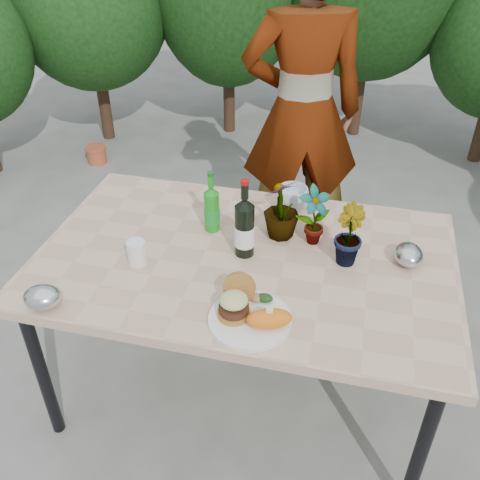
% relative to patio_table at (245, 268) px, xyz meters
% --- Properties ---
extents(ground, '(80.00, 80.00, 0.00)m').
position_rel_patio_table_xyz_m(ground, '(0.00, 0.00, -0.69)').
color(ground, '#61625D').
rests_on(ground, ground).
extents(patio_table, '(1.60, 1.00, 0.75)m').
position_rel_patio_table_xyz_m(patio_table, '(0.00, 0.00, 0.00)').
color(patio_table, tan).
rests_on(patio_table, ground).
extents(shrub_hedge, '(6.86, 5.14, 2.42)m').
position_rel_patio_table_xyz_m(shrub_hedge, '(0.59, 1.75, 0.50)').
color(shrub_hedge, '#382316').
rests_on(shrub_hedge, ground).
extents(dinner_plate, '(0.28, 0.28, 0.01)m').
position_rel_patio_table_xyz_m(dinner_plate, '(0.10, -0.35, 0.06)').
color(dinner_plate, white).
rests_on(dinner_plate, patio_table).
extents(burger_stack, '(0.11, 0.16, 0.11)m').
position_rel_patio_table_xyz_m(burger_stack, '(0.04, -0.33, 0.12)').
color(burger_stack, '#B7722D').
rests_on(burger_stack, dinner_plate).
extents(sweet_potato, '(0.17, 0.12, 0.06)m').
position_rel_patio_table_xyz_m(sweet_potato, '(0.17, -0.37, 0.10)').
color(sweet_potato, orange).
rests_on(sweet_potato, dinner_plate).
extents(grilled_veg, '(0.08, 0.05, 0.03)m').
position_rel_patio_table_xyz_m(grilled_veg, '(0.12, -0.25, 0.09)').
color(grilled_veg, olive).
rests_on(grilled_veg, dinner_plate).
extents(wine_bottle, '(0.08, 0.08, 0.32)m').
position_rel_patio_table_xyz_m(wine_bottle, '(-0.01, 0.02, 0.18)').
color(wine_bottle, black).
rests_on(wine_bottle, patio_table).
extents(sparkling_water, '(0.06, 0.06, 0.26)m').
position_rel_patio_table_xyz_m(sparkling_water, '(-0.17, 0.15, 0.15)').
color(sparkling_water, '#198B19').
rests_on(sparkling_water, patio_table).
extents(plastic_cup, '(0.07, 0.07, 0.09)m').
position_rel_patio_table_xyz_m(plastic_cup, '(-0.38, -0.14, 0.10)').
color(plastic_cup, white).
rests_on(plastic_cup, patio_table).
extents(seedling_left, '(0.16, 0.14, 0.25)m').
position_rel_patio_table_xyz_m(seedling_left, '(0.24, 0.15, 0.18)').
color(seedling_left, '#225F20').
rests_on(seedling_left, patio_table).
extents(seedling_mid, '(0.14, 0.16, 0.24)m').
position_rel_patio_table_xyz_m(seedling_mid, '(0.38, 0.06, 0.18)').
color(seedling_mid, '#255F20').
rests_on(seedling_mid, patio_table).
extents(seedling_right, '(0.20, 0.20, 0.26)m').
position_rel_patio_table_xyz_m(seedling_right, '(0.11, 0.17, 0.19)').
color(seedling_right, '#2B6121').
rests_on(seedling_right, patio_table).
extents(blue_bowl, '(0.15, 0.15, 0.11)m').
position_rel_patio_table_xyz_m(blue_bowl, '(0.12, 0.37, 0.11)').
color(blue_bowl, silver).
rests_on(blue_bowl, patio_table).
extents(foil_packet_left, '(0.15, 0.13, 0.08)m').
position_rel_patio_table_xyz_m(foil_packet_left, '(-0.60, -0.44, 0.10)').
color(foil_packet_left, silver).
rests_on(foil_packet_left, patio_table).
extents(foil_packet_right, '(0.13, 0.15, 0.08)m').
position_rel_patio_table_xyz_m(foil_packet_right, '(0.61, 0.10, 0.10)').
color(foil_packet_right, '#B0B3B7').
rests_on(foil_packet_right, patio_table).
extents(person, '(0.75, 0.60, 1.80)m').
position_rel_patio_table_xyz_m(person, '(0.05, 1.11, 0.21)').
color(person, '#9F704F').
rests_on(person, ground).
extents(terracotta_pot, '(0.17, 0.17, 0.14)m').
position_rel_patio_table_xyz_m(terracotta_pot, '(-1.68, 1.92, -0.62)').
color(terracotta_pot, '#BD5130').
rests_on(terracotta_pot, ground).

